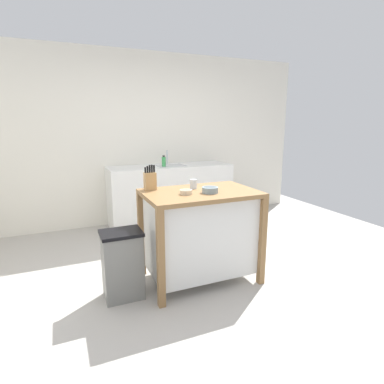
{
  "coord_description": "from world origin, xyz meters",
  "views": [
    {
      "loc": [
        -1.18,
        -2.52,
        1.57
      ],
      "look_at": [
        0.05,
        0.35,
        0.87
      ],
      "focal_mm": 29.21,
      "sensor_mm": 36.0,
      "label": 1
    }
  ],
  "objects_px": {
    "kitchen_island": "(200,231)",
    "bottle_hand_soap": "(164,161)",
    "bowl_stoneware_deep": "(186,192)",
    "sink_faucet": "(167,157)",
    "knife_block": "(150,180)",
    "drinking_cup": "(193,184)",
    "trash_bin": "(123,264)",
    "bowl_ceramic_small": "(210,190)"
  },
  "relations": [
    {
      "from": "kitchen_island",
      "to": "bowl_ceramic_small",
      "type": "height_order",
      "value": "bowl_ceramic_small"
    },
    {
      "from": "kitchen_island",
      "to": "trash_bin",
      "type": "bearing_deg",
      "value": -177.01
    },
    {
      "from": "bowl_ceramic_small",
      "to": "sink_faucet",
      "type": "distance_m",
      "value": 2.08
    },
    {
      "from": "knife_block",
      "to": "trash_bin",
      "type": "bearing_deg",
      "value": -140.33
    },
    {
      "from": "bowl_ceramic_small",
      "to": "trash_bin",
      "type": "distance_m",
      "value": 1.05
    },
    {
      "from": "knife_block",
      "to": "sink_faucet",
      "type": "distance_m",
      "value": 1.86
    },
    {
      "from": "bottle_hand_soap",
      "to": "bowl_stoneware_deep",
      "type": "bearing_deg",
      "value": -101.95
    },
    {
      "from": "knife_block",
      "to": "drinking_cup",
      "type": "distance_m",
      "value": 0.43
    },
    {
      "from": "knife_block",
      "to": "bowl_stoneware_deep",
      "type": "xyz_separation_m",
      "value": [
        0.25,
        -0.32,
        -0.07
      ]
    },
    {
      "from": "knife_block",
      "to": "trash_bin",
      "type": "xyz_separation_m",
      "value": [
        -0.36,
        -0.3,
        -0.69
      ]
    },
    {
      "from": "drinking_cup",
      "to": "kitchen_island",
      "type": "bearing_deg",
      "value": -84.55
    },
    {
      "from": "kitchen_island",
      "to": "knife_block",
      "type": "relative_size",
      "value": 4.43
    },
    {
      "from": "knife_block",
      "to": "sink_faucet",
      "type": "xyz_separation_m",
      "value": [
        0.76,
        1.7,
        0.02
      ]
    },
    {
      "from": "bowl_ceramic_small",
      "to": "sink_faucet",
      "type": "height_order",
      "value": "sink_faucet"
    },
    {
      "from": "sink_faucet",
      "to": "knife_block",
      "type": "bearing_deg",
      "value": -113.99
    },
    {
      "from": "bowl_ceramic_small",
      "to": "knife_block",
      "type": "bearing_deg",
      "value": 143.06
    },
    {
      "from": "knife_block",
      "to": "bottle_hand_soap",
      "type": "bearing_deg",
      "value": 67.01
    },
    {
      "from": "bowl_stoneware_deep",
      "to": "knife_block",
      "type": "bearing_deg",
      "value": 127.69
    },
    {
      "from": "bowl_ceramic_small",
      "to": "bottle_hand_soap",
      "type": "relative_size",
      "value": 0.93
    },
    {
      "from": "bowl_ceramic_small",
      "to": "bowl_stoneware_deep",
      "type": "distance_m",
      "value": 0.23
    },
    {
      "from": "bowl_stoneware_deep",
      "to": "bottle_hand_soap",
      "type": "bearing_deg",
      "value": 78.05
    },
    {
      "from": "kitchen_island",
      "to": "bowl_stoneware_deep",
      "type": "height_order",
      "value": "bowl_stoneware_deep"
    },
    {
      "from": "kitchen_island",
      "to": "drinking_cup",
      "type": "relative_size",
      "value": 11.68
    },
    {
      "from": "bowl_stoneware_deep",
      "to": "sink_faucet",
      "type": "bearing_deg",
      "value": 75.93
    },
    {
      "from": "bottle_hand_soap",
      "to": "knife_block",
      "type": "bearing_deg",
      "value": -112.99
    },
    {
      "from": "kitchen_island",
      "to": "bottle_hand_soap",
      "type": "height_order",
      "value": "bottle_hand_soap"
    },
    {
      "from": "bottle_hand_soap",
      "to": "drinking_cup",
      "type": "bearing_deg",
      "value": -97.87
    },
    {
      "from": "kitchen_island",
      "to": "knife_block",
      "type": "bearing_deg",
      "value": 148.66
    },
    {
      "from": "bowl_ceramic_small",
      "to": "trash_bin",
      "type": "relative_size",
      "value": 0.24
    },
    {
      "from": "bowl_ceramic_small",
      "to": "drinking_cup",
      "type": "height_order",
      "value": "drinking_cup"
    },
    {
      "from": "bowl_stoneware_deep",
      "to": "trash_bin",
      "type": "xyz_separation_m",
      "value": [
        -0.61,
        0.02,
        -0.62
      ]
    },
    {
      "from": "trash_bin",
      "to": "drinking_cup",
      "type": "bearing_deg",
      "value": 12.84
    },
    {
      "from": "kitchen_island",
      "to": "bottle_hand_soap",
      "type": "relative_size",
      "value": 6.62
    },
    {
      "from": "kitchen_island",
      "to": "drinking_cup",
      "type": "height_order",
      "value": "drinking_cup"
    },
    {
      "from": "trash_bin",
      "to": "bottle_hand_soap",
      "type": "bearing_deg",
      "value": 61.0
    },
    {
      "from": "sink_faucet",
      "to": "bottle_hand_soap",
      "type": "bearing_deg",
      "value": -120.91
    },
    {
      "from": "bowl_stoneware_deep",
      "to": "trash_bin",
      "type": "distance_m",
      "value": 0.87
    },
    {
      "from": "bowl_stoneware_deep",
      "to": "bowl_ceramic_small",
      "type": "bearing_deg",
      "value": -9.17
    },
    {
      "from": "knife_block",
      "to": "drinking_cup",
      "type": "relative_size",
      "value": 2.64
    },
    {
      "from": "knife_block",
      "to": "bowl_stoneware_deep",
      "type": "relative_size",
      "value": 2.15
    },
    {
      "from": "drinking_cup",
      "to": "trash_bin",
      "type": "distance_m",
      "value": 1.02
    },
    {
      "from": "kitchen_island",
      "to": "sink_faucet",
      "type": "relative_size",
      "value": 4.94
    }
  ]
}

